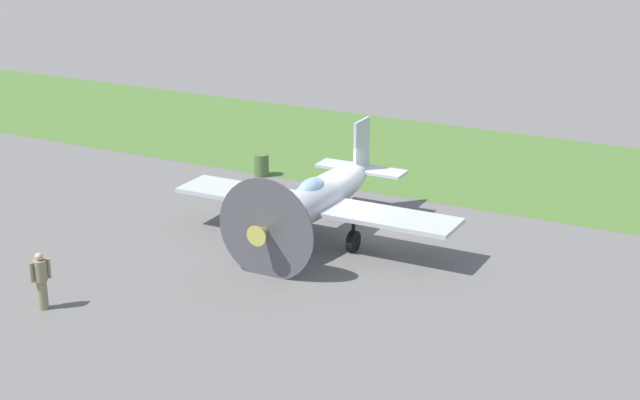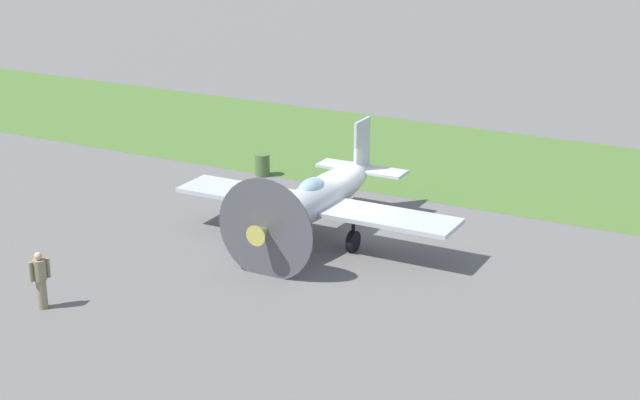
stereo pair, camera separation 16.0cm
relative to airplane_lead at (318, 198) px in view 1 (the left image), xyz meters
name	(u,v)px [view 1 (the left image)]	position (x,y,z in m)	size (l,w,h in m)	color
ground_plane	(350,226)	(-0.38, -1.69, -1.50)	(160.00, 160.00, 0.00)	#605E5B
grass_verge	(444,159)	(-0.38, -10.95, -1.50)	(120.00, 11.00, 0.01)	#476B2D
airplane_lead	(318,198)	(0.00, 0.00, 0.00)	(9.98, 7.95, 3.59)	#B2B7BC
ground_crew_chief	(41,279)	(4.50, 8.46, -0.59)	(0.38, 0.58, 1.73)	#847A5B
fuel_drum	(261,165)	(5.37, -5.36, -1.05)	(0.60, 0.60, 0.90)	#476633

